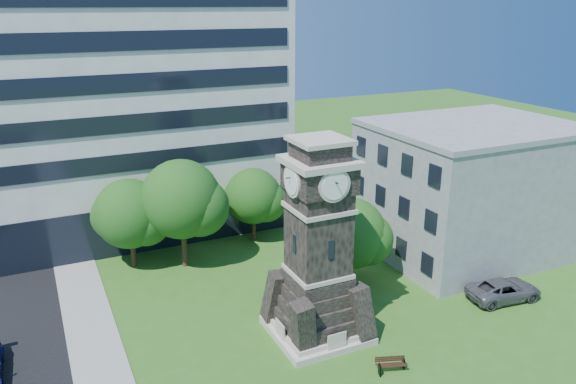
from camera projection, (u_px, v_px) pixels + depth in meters
ground at (286, 363)px, 31.50m from camera, size 160.00×160.00×0.00m
sidewalk at (98, 358)px, 31.94m from camera, size 3.00×70.00×0.06m
clock_tower at (318, 254)px, 32.74m from camera, size 5.40×5.40×12.22m
office_tall at (124, 64)px, 47.80m from camera, size 26.20×15.11×28.60m
office_low at (470, 188)px, 44.77m from camera, size 15.20×12.20×10.40m
car_east_lot at (504, 290)px, 38.08m from camera, size 5.38×2.95×1.43m
park_bench at (391, 364)px, 30.72m from camera, size 1.66×0.44×0.86m
tree_nw at (131, 216)px, 41.82m from camera, size 5.78×5.25×6.95m
tree_nc at (182, 202)px, 41.60m from camera, size 6.54×5.95×8.41m
tree_ne at (254, 198)px, 46.63m from camera, size 5.13×4.66×6.32m
tree_east at (352, 235)px, 39.71m from camera, size 5.58×5.08×6.29m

